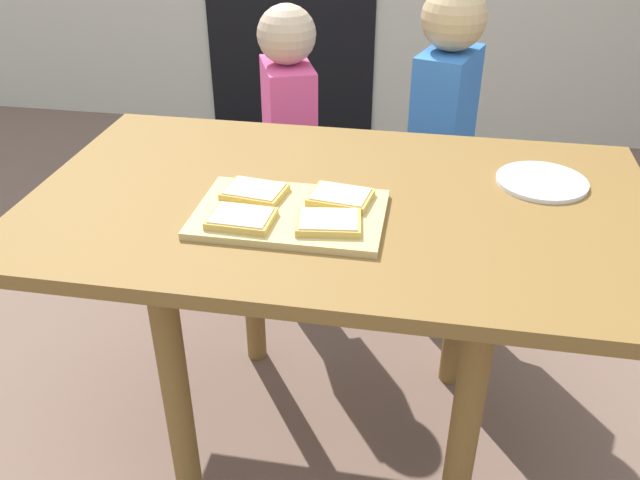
{
  "coord_description": "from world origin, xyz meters",
  "views": [
    {
      "loc": [
        0.18,
        -1.27,
        1.41
      ],
      "look_at": [
        -0.04,
        0.0,
        0.63
      ],
      "focal_mm": 37.58,
      "sensor_mm": 36.0,
      "label": 1
    }
  ],
  "objects_px": {
    "dining_table": "(339,237)",
    "child_left": "(289,141)",
    "child_right": "(442,134)",
    "cutting_board": "(290,214)",
    "pizza_slice_near_left": "(241,218)",
    "plate_white_right": "(542,182)",
    "pizza_slice_far_right": "(341,197)",
    "pizza_slice_near_right": "(327,222)",
    "pizza_slice_far_left": "(255,192)"
  },
  "relations": [
    {
      "from": "child_left",
      "to": "pizza_slice_far_right",
      "type": "bearing_deg",
      "value": -69.12
    },
    {
      "from": "child_right",
      "to": "dining_table",
      "type": "bearing_deg",
      "value": -107.42
    },
    {
      "from": "cutting_board",
      "to": "pizza_slice_near_right",
      "type": "xyz_separation_m",
      "value": [
        0.08,
        -0.05,
        0.02
      ]
    },
    {
      "from": "pizza_slice_near_left",
      "to": "child_left",
      "type": "distance_m",
      "value": 0.85
    },
    {
      "from": "pizza_slice_near_right",
      "to": "pizza_slice_far_right",
      "type": "xyz_separation_m",
      "value": [
        0.01,
        0.11,
        0.0
      ]
    },
    {
      "from": "dining_table",
      "to": "child_right",
      "type": "distance_m",
      "value": 0.72
    },
    {
      "from": "cutting_board",
      "to": "pizza_slice_near_left",
      "type": "bearing_deg",
      "value": -143.53
    },
    {
      "from": "plate_white_right",
      "to": "cutting_board",
      "type": "bearing_deg",
      "value": -154.46
    },
    {
      "from": "pizza_slice_near_right",
      "to": "dining_table",
      "type": "bearing_deg",
      "value": 88.64
    },
    {
      "from": "plate_white_right",
      "to": "child_right",
      "type": "relative_size",
      "value": 0.19
    },
    {
      "from": "cutting_board",
      "to": "pizza_slice_near_left",
      "type": "relative_size",
      "value": 2.97
    },
    {
      "from": "child_left",
      "to": "child_right",
      "type": "height_order",
      "value": "child_right"
    },
    {
      "from": "plate_white_right",
      "to": "child_left",
      "type": "bearing_deg",
      "value": 143.46
    },
    {
      "from": "child_right",
      "to": "pizza_slice_near_right",
      "type": "bearing_deg",
      "value": -104.66
    },
    {
      "from": "child_left",
      "to": "child_right",
      "type": "bearing_deg",
      "value": 2.27
    },
    {
      "from": "pizza_slice_near_right",
      "to": "pizza_slice_far_left",
      "type": "bearing_deg",
      "value": 149.44
    },
    {
      "from": "pizza_slice_near_right",
      "to": "cutting_board",
      "type": "bearing_deg",
      "value": 150.58
    },
    {
      "from": "plate_white_right",
      "to": "pizza_slice_far_right",
      "type": "bearing_deg",
      "value": -156.32
    },
    {
      "from": "pizza_slice_far_left",
      "to": "child_right",
      "type": "bearing_deg",
      "value": 61.91
    },
    {
      "from": "pizza_slice_far_right",
      "to": "child_left",
      "type": "relative_size",
      "value": 0.14
    },
    {
      "from": "pizza_slice_near_right",
      "to": "child_right",
      "type": "height_order",
      "value": "child_right"
    },
    {
      "from": "child_left",
      "to": "dining_table",
      "type": "bearing_deg",
      "value": -68.49
    },
    {
      "from": "pizza_slice_near_left",
      "to": "pizza_slice_far_left",
      "type": "bearing_deg",
      "value": 91.9
    },
    {
      "from": "dining_table",
      "to": "pizza_slice_near_right",
      "type": "height_order",
      "value": "pizza_slice_near_right"
    },
    {
      "from": "pizza_slice_far_right",
      "to": "dining_table",
      "type": "bearing_deg",
      "value": 99.96
    },
    {
      "from": "child_left",
      "to": "cutting_board",
      "type": "bearing_deg",
      "value": -77.21
    },
    {
      "from": "dining_table",
      "to": "plate_white_right",
      "type": "relative_size",
      "value": 6.67
    },
    {
      "from": "pizza_slice_near_left",
      "to": "cutting_board",
      "type": "bearing_deg",
      "value": 36.47
    },
    {
      "from": "pizza_slice_near_left",
      "to": "child_right",
      "type": "height_order",
      "value": "child_right"
    },
    {
      "from": "dining_table",
      "to": "child_right",
      "type": "relative_size",
      "value": 1.26
    },
    {
      "from": "plate_white_right",
      "to": "pizza_slice_near_left",
      "type": "bearing_deg",
      "value": -152.79
    },
    {
      "from": "dining_table",
      "to": "pizza_slice_far_right",
      "type": "xyz_separation_m",
      "value": [
        0.01,
        -0.04,
        0.12
      ]
    },
    {
      "from": "child_right",
      "to": "pizza_slice_far_left",
      "type": "bearing_deg",
      "value": -118.09
    },
    {
      "from": "pizza_slice_near_left",
      "to": "pizza_slice_near_right",
      "type": "bearing_deg",
      "value": 5.05
    },
    {
      "from": "pizza_slice_near_right",
      "to": "pizza_slice_far_left",
      "type": "relative_size",
      "value": 0.99
    },
    {
      "from": "pizza_slice_near_left",
      "to": "child_left",
      "type": "bearing_deg",
      "value": 96.18
    },
    {
      "from": "pizza_slice_near_right",
      "to": "pizza_slice_far_left",
      "type": "height_order",
      "value": "same"
    },
    {
      "from": "dining_table",
      "to": "pizza_slice_near_left",
      "type": "bearing_deg",
      "value": -136.23
    },
    {
      "from": "dining_table",
      "to": "cutting_board",
      "type": "height_order",
      "value": "cutting_board"
    },
    {
      "from": "dining_table",
      "to": "child_left",
      "type": "distance_m",
      "value": 0.72
    },
    {
      "from": "pizza_slice_near_right",
      "to": "child_right",
      "type": "bearing_deg",
      "value": 75.34
    },
    {
      "from": "pizza_slice_near_right",
      "to": "pizza_slice_near_left",
      "type": "bearing_deg",
      "value": -174.95
    },
    {
      "from": "pizza_slice_near_right",
      "to": "child_left",
      "type": "bearing_deg",
      "value": 107.6
    },
    {
      "from": "pizza_slice_far_left",
      "to": "child_right",
      "type": "relative_size",
      "value": 0.13
    },
    {
      "from": "plate_white_right",
      "to": "dining_table",
      "type": "bearing_deg",
      "value": -161.29
    },
    {
      "from": "cutting_board",
      "to": "pizza_slice_far_left",
      "type": "xyz_separation_m",
      "value": [
        -0.09,
        0.05,
        0.02
      ]
    },
    {
      "from": "pizza_slice_far_left",
      "to": "plate_white_right",
      "type": "distance_m",
      "value": 0.64
    },
    {
      "from": "pizza_slice_far_left",
      "to": "pizza_slice_near_left",
      "type": "distance_m",
      "value": 0.12
    },
    {
      "from": "cutting_board",
      "to": "pizza_slice_near_right",
      "type": "height_order",
      "value": "pizza_slice_near_right"
    },
    {
      "from": "pizza_slice_far_right",
      "to": "plate_white_right",
      "type": "xyz_separation_m",
      "value": [
        0.43,
        0.19,
        -0.02
      ]
    }
  ]
}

